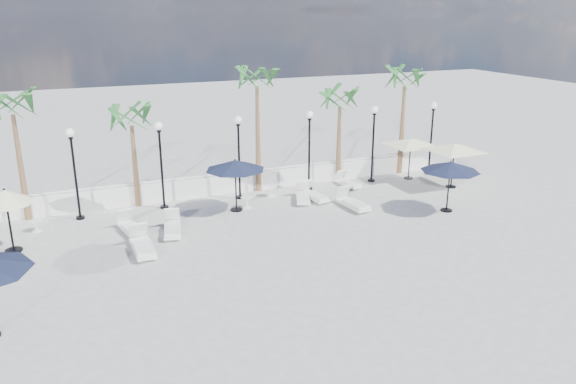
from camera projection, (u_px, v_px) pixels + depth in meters
name	position (u px, v px, depth m)	size (l,w,h in m)	color
ground	(296.00, 251.00, 20.29)	(100.00, 100.00, 0.00)	gray
balustrade	(233.00, 183.00, 26.73)	(26.00, 0.30, 1.01)	silver
lamppost_1	(73.00, 161.00, 22.67)	(0.36, 0.36, 3.84)	black
lamppost_2	(161.00, 153.00, 23.95)	(0.36, 0.36, 3.84)	black
lamppost_3	(239.00, 146.00, 25.23)	(0.36, 0.36, 3.84)	black
lamppost_4	(309.00, 139.00, 26.51)	(0.36, 0.36, 3.84)	black
lamppost_5	(373.00, 133.00, 27.79)	(0.36, 0.36, 3.84)	black
lamppost_6	(432.00, 128.00, 29.06)	(0.36, 0.36, 3.84)	black
palm_0	(12.00, 111.00, 22.01)	(2.60, 2.60, 5.50)	brown
palm_1	(131.00, 122.00, 23.90)	(2.60, 2.60, 4.70)	brown
palm_2	(257.00, 84.00, 25.56)	(2.60, 2.60, 6.10)	brown
palm_3	(340.00, 103.00, 27.49)	(2.60, 2.60, 4.90)	brown
palm_4	(405.00, 84.00, 28.60)	(2.60, 2.60, 5.70)	brown
lounger_0	(143.00, 245.00, 20.15)	(0.71, 2.12, 0.79)	silver
lounger_2	(131.00, 227.00, 21.94)	(0.94, 1.95, 0.70)	silver
lounger_3	(172.00, 227.00, 21.87)	(1.00, 2.03, 0.73)	silver
lounger_4	(314.00, 195.00, 25.76)	(0.84, 1.92, 0.69)	silver
lounger_5	(303.00, 196.00, 25.60)	(1.22, 1.95, 0.70)	silver
lounger_6	(352.00, 202.00, 24.68)	(0.85, 2.06, 0.75)	silver
lounger_7	(347.00, 182.00, 27.69)	(0.81, 1.74, 0.63)	silver
side_table_0	(36.00, 225.00, 22.04)	(0.47, 0.47, 0.46)	silver
side_table_1	(247.00, 201.00, 24.63)	(0.52, 0.52, 0.51)	silver
side_table_2	(271.00, 190.00, 26.16)	(0.54, 0.54, 0.53)	silver
parasol_navy_mid	(235.00, 165.00, 23.80)	(2.58, 2.58, 2.31)	black
parasol_navy_right	(450.00, 167.00, 23.75)	(2.52, 2.52, 2.26)	black
parasol_cream_sq_a	(411.00, 139.00, 28.39)	(4.57, 4.57, 2.25)	black
parasol_cream_sq_b	(455.00, 144.00, 26.95)	(4.68, 4.68, 2.35)	black
parasol_cream_small	(5.00, 198.00, 19.67)	(1.95, 1.95, 2.39)	black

